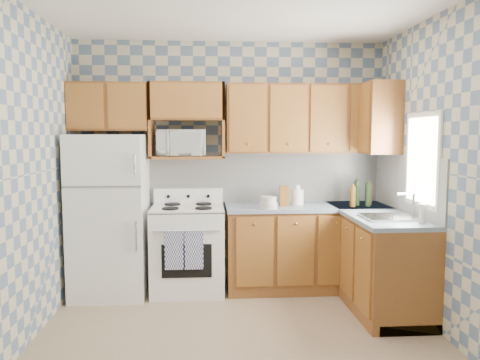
{
  "coord_description": "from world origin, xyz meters",
  "views": [
    {
      "loc": [
        -0.26,
        -3.65,
        1.67
      ],
      "look_at": [
        0.05,
        0.75,
        1.25
      ],
      "focal_mm": 35.0,
      "sensor_mm": 36.0,
      "label": 1
    }
  ],
  "objects_px": {
    "refrigerator": "(110,215)",
    "electric_kettle": "(297,197)",
    "microwave": "(182,143)",
    "stove_body": "(188,250)"
  },
  "relations": [
    {
      "from": "refrigerator",
      "to": "microwave",
      "type": "xyz_separation_m",
      "value": [
        0.74,
        0.2,
        0.75
      ]
    },
    {
      "from": "microwave",
      "to": "stove_body",
      "type": "bearing_deg",
      "value": -70.65
    },
    {
      "from": "refrigerator",
      "to": "stove_body",
      "type": "xyz_separation_m",
      "value": [
        0.8,
        0.03,
        -0.39
      ]
    },
    {
      "from": "electric_kettle",
      "to": "microwave",
      "type": "bearing_deg",
      "value": 174.92
    },
    {
      "from": "microwave",
      "to": "electric_kettle",
      "type": "bearing_deg",
      "value": -6.01
    },
    {
      "from": "refrigerator",
      "to": "electric_kettle",
      "type": "height_order",
      "value": "refrigerator"
    },
    {
      "from": "stove_body",
      "to": "microwave",
      "type": "distance_m",
      "value": 1.16
    },
    {
      "from": "stove_body",
      "to": "electric_kettle",
      "type": "relative_size",
      "value": 5.42
    },
    {
      "from": "stove_body",
      "to": "microwave",
      "type": "height_order",
      "value": "microwave"
    },
    {
      "from": "refrigerator",
      "to": "stove_body",
      "type": "distance_m",
      "value": 0.89
    }
  ]
}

